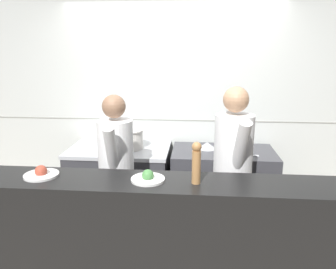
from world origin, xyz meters
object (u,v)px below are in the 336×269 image
(mixing_bowl_steel, at_px, (207,146))
(plated_dish_main, at_px, (41,173))
(oven_range, at_px, (121,185))
(stock_pot, at_px, (128,138))
(chef_sous, at_px, (232,170))
(pepper_mill, at_px, (196,162))
(chefs_knife, at_px, (236,154))
(chef_head_cook, at_px, (117,170))
(plated_dish_appetiser, at_px, (148,178))

(mixing_bowl_steel, distance_m, plated_dish_main, 1.82)
(oven_range, height_order, plated_dish_main, plated_dish_main)
(stock_pot, bearing_deg, oven_range, 178.74)
(oven_range, bearing_deg, mixing_bowl_steel, 4.17)
(plated_dish_main, relative_size, chef_sous, 0.16)
(stock_pot, xyz_separation_m, mixing_bowl_steel, (0.89, 0.07, -0.08))
(pepper_mill, bearing_deg, plated_dish_main, 178.38)
(mixing_bowl_steel, bearing_deg, plated_dish_main, -137.04)
(stock_pot, relative_size, chef_sous, 0.21)
(chefs_knife, bearing_deg, stock_pot, 174.70)
(pepper_mill, height_order, chef_head_cook, chef_head_cook)
(chef_sous, bearing_deg, oven_range, 141.67)
(plated_dish_main, height_order, chef_head_cook, chef_head_cook)
(mixing_bowl_steel, distance_m, chefs_knife, 0.36)
(plated_dish_main, xyz_separation_m, plated_dish_appetiser, (0.85, -0.01, -0.00))
(mixing_bowl_steel, distance_m, chef_sous, 0.78)
(stock_pot, bearing_deg, chef_head_cook, -87.38)
(plated_dish_appetiser, bearing_deg, oven_range, 113.04)
(plated_dish_main, bearing_deg, plated_dish_appetiser, -0.92)
(stock_pot, distance_m, chef_sous, 1.29)
(chefs_knife, xyz_separation_m, chef_sous, (-0.10, -0.57, 0.03))
(plated_dish_main, bearing_deg, chef_head_cook, 46.02)
(plated_dish_main, distance_m, plated_dish_appetiser, 0.85)
(plated_dish_appetiser, distance_m, pepper_mill, 0.39)
(mixing_bowl_steel, relative_size, chefs_knife, 0.52)
(chefs_knife, bearing_deg, oven_range, 175.01)
(plated_dish_appetiser, bearing_deg, mixing_bowl_steel, 68.82)
(oven_range, bearing_deg, plated_dish_main, -106.37)
(chefs_knife, bearing_deg, chef_head_cook, -154.09)
(pepper_mill, distance_m, chef_sous, 0.66)
(chefs_knife, bearing_deg, plated_dish_appetiser, -126.41)
(chef_head_cook, bearing_deg, chef_sous, -4.67)
(chefs_knife, bearing_deg, pepper_mill, -111.30)
(chefs_knife, height_order, plated_dish_appetiser, plated_dish_appetiser)
(oven_range, xyz_separation_m, plated_dish_appetiser, (0.50, -1.18, 0.58))
(chef_sous, bearing_deg, chefs_knife, 71.41)
(mixing_bowl_steel, bearing_deg, stock_pot, -175.22)
(chef_head_cook, height_order, chef_sous, chef_sous)
(plated_dish_main, height_order, pepper_mill, pepper_mill)
(oven_range, relative_size, plated_dish_appetiser, 4.35)
(oven_range, bearing_deg, chefs_knife, -4.99)
(pepper_mill, bearing_deg, chef_sous, 58.11)
(stock_pot, distance_m, plated_dish_appetiser, 1.25)
(oven_range, bearing_deg, stock_pot, -1.26)
(mixing_bowl_steel, bearing_deg, plated_dish_appetiser, -111.18)
(stock_pot, relative_size, pepper_mill, 1.13)
(stock_pot, bearing_deg, plated_dish_main, -110.87)
(oven_range, distance_m, chef_sous, 1.45)
(oven_range, height_order, chef_sous, chef_sous)
(oven_range, height_order, pepper_mill, pepper_mill)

